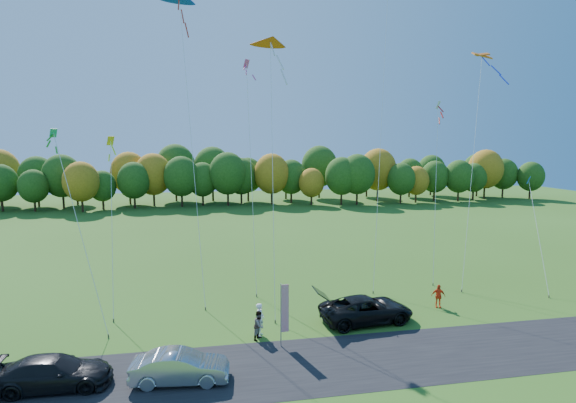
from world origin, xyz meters
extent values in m
plane|color=#2D5316|center=(0.00, 0.00, 0.00)|extent=(160.00, 160.00, 0.00)
cube|color=black|center=(0.00, -4.00, 0.01)|extent=(90.00, 6.00, 0.01)
imported|color=black|center=(3.98, 0.69, 0.81)|extent=(6.06, 3.26, 1.62)
imported|color=#A2A2A6|center=(-7.07, -4.50, 0.74)|extent=(4.63, 2.01, 1.48)
imported|color=black|center=(-12.69, -3.93, 0.73)|extent=(5.09, 2.15, 1.46)
imported|color=white|center=(-2.78, -0.11, 0.97)|extent=(0.64, 0.81, 1.94)
imported|color=gray|center=(-2.89, -0.56, 0.82)|extent=(0.96, 1.01, 1.65)
imported|color=#EC3E16|center=(9.66, 2.18, 0.79)|extent=(1.00, 0.64, 1.58)
cylinder|color=#999999|center=(-1.84, -1.69, 1.78)|extent=(0.06, 0.06, 3.56)
cube|color=red|center=(-1.62, -1.67, 2.14)|extent=(0.45, 0.08, 2.67)
cube|color=navy|center=(-1.62, -1.64, 3.13)|extent=(0.45, 0.07, 0.70)
cylinder|color=#4C3F33|center=(-5.89, 4.55, 0.10)|extent=(0.08, 0.08, 0.20)
cylinder|color=#4C3F33|center=(6.37, 5.66, 0.10)|extent=(0.08, 0.08, 0.20)
cylinder|color=#4C3F33|center=(-1.65, 1.52, 0.10)|extent=(0.08, 0.08, 0.20)
cone|color=#D34E0D|center=(-0.58, 10.14, 18.77)|extent=(2.94, 2.25, 3.22)
cylinder|color=#4C3F33|center=(13.02, 4.74, 0.10)|extent=(0.08, 0.08, 0.20)
cube|color=orange|center=(18.22, 11.66, 18.62)|extent=(3.62, 1.25, 1.36)
cylinder|color=#4C3F33|center=(-11.54, 3.59, 0.10)|extent=(0.08, 0.08, 0.20)
cube|color=yellow|center=(-12.55, 10.74, 11.26)|extent=(1.14, 1.14, 1.35)
cylinder|color=#4C3F33|center=(-11.39, 1.22, 0.10)|extent=(0.08, 0.08, 0.20)
cube|color=#1CA960|center=(-14.88, 5.46, 11.70)|extent=(0.91, 0.91, 1.07)
cylinder|color=#4C3F33|center=(11.68, 6.56, 0.10)|extent=(0.08, 0.08, 0.20)
cube|color=silver|center=(13.97, 11.11, 14.31)|extent=(1.12, 1.12, 1.32)
cylinder|color=#4C3F33|center=(-2.23, 6.51, 0.10)|extent=(0.08, 0.08, 0.20)
cube|color=#EF4F8A|center=(-2.24, 12.06, 17.36)|extent=(1.14, 1.14, 1.35)
cylinder|color=#4C3F33|center=(18.49, 2.40, 0.10)|extent=(0.08, 0.08, 0.20)
cube|color=#0B4EA6|center=(20.53, 7.79, 8.06)|extent=(0.99, 0.99, 1.17)
camera|label=1|loc=(-5.77, -24.77, 11.06)|focal=28.00mm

